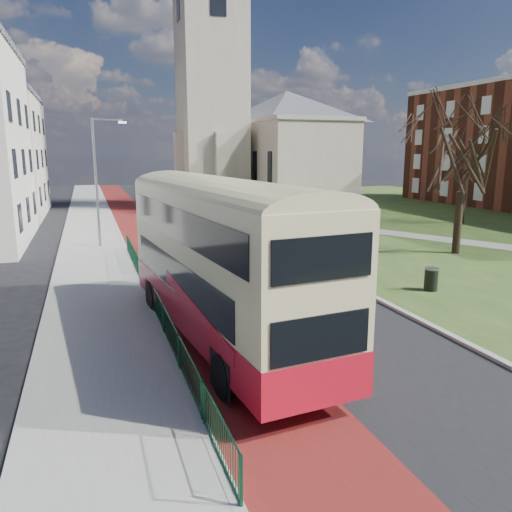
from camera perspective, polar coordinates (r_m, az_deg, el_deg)
name	(u,v)px	position (r m, az deg, el deg)	size (l,w,h in m)	color
ground	(255,335)	(17.16, -0.10, -8.97)	(160.00, 160.00, 0.00)	black
road_carriageway	(186,237)	(36.33, -7.96, 2.11)	(9.00, 120.00, 0.01)	black
bus_lane	(148,240)	(35.94, -12.19, 1.85)	(3.40, 120.00, 0.01)	#591414
pavement_west	(92,242)	(35.72, -18.26, 1.54)	(4.00, 120.00, 0.12)	gray
kerb_west	(122,240)	(35.78, -15.06, 1.76)	(0.25, 120.00, 0.13)	#999993
kerb_east	(239,229)	(39.32, -1.92, 3.05)	(0.25, 80.00, 0.13)	#999993
grass_green	(448,219)	(48.88, 21.07, 3.95)	(40.00, 80.00, 0.04)	#2D491A
footpath	(497,246)	(36.09, 25.79, 1.04)	(2.20, 36.00, 0.03)	#9E998C
pedestrian_railing	(152,295)	(20.11, -11.82, -4.42)	(0.07, 24.00, 1.12)	#0D3B22
gothic_church	(253,84)	(56.50, -0.35, 19.04)	(16.38, 18.00, 40.00)	gray
streetlamp	(98,176)	(33.24, -17.58, 8.74)	(2.13, 0.18, 8.00)	gray
bus	(220,254)	(15.92, -4.14, 0.25)	(4.05, 12.42, 5.10)	#B21020
winter_tree_near	(465,141)	(32.09, 22.76, 12.00)	(8.14, 8.14, 9.58)	black
winter_tree_far	(468,148)	(46.13, 23.06, 11.33)	(8.12, 8.12, 9.17)	black
litter_bin	(431,279)	(23.45, 19.38, -2.50)	(0.84, 0.84, 1.02)	black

